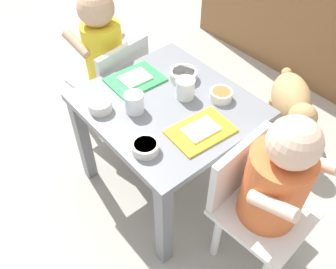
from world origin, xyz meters
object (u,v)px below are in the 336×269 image
at_px(dining_table, 168,120).
at_px(seated_child_left, 105,51).
at_px(dog, 292,102).
at_px(veggie_bowl_far, 145,147).
at_px(cereal_bowl_left_side, 221,95).
at_px(food_tray_left, 135,79).
at_px(water_cup_right, 134,103).
at_px(veggie_bowl_near, 184,75).
at_px(water_cup_left, 185,89).
at_px(food_tray_right, 201,131).
at_px(seated_child_right, 273,183).
at_px(cereal_bowl_right_side, 100,106).

xyz_separation_m(dining_table, seated_child_left, (-0.45, 0.03, 0.06)).
bearing_deg(dining_table, dog, 76.97).
height_order(veggie_bowl_far, cereal_bowl_left_side, cereal_bowl_left_side).
relative_size(food_tray_left, water_cup_right, 2.90).
distance_m(dining_table, water_cup_right, 0.17).
xyz_separation_m(seated_child_left, veggie_bowl_far, (0.58, -0.22, 0.04)).
height_order(dining_table, dog, dining_table).
bearing_deg(food_tray_left, veggie_bowl_far, -31.41).
relative_size(seated_child_left, veggie_bowl_far, 8.23).
bearing_deg(dog, veggie_bowl_near, -113.70).
height_order(water_cup_left, water_cup_right, water_cup_left).
distance_m(seated_child_left, cereal_bowl_left_side, 0.57).
xyz_separation_m(food_tray_left, veggie_bowl_far, (0.31, -0.19, 0.01)).
height_order(food_tray_left, veggie_bowl_far, veggie_bowl_far).
distance_m(food_tray_right, water_cup_left, 0.19).
distance_m(dining_table, seated_child_right, 0.45).
bearing_deg(seated_child_left, water_cup_right, -18.78).
distance_m(food_tray_left, food_tray_right, 0.36).
bearing_deg(veggie_bowl_far, dog, 88.82).
bearing_deg(food_tray_right, water_cup_left, 154.08).
bearing_deg(seated_child_left, food_tray_right, -3.38).
bearing_deg(seated_child_right, veggie_bowl_near, 167.91).
xyz_separation_m(seated_child_left, cereal_bowl_right_side, (0.33, -0.23, 0.04)).
height_order(veggie_bowl_near, veggie_bowl_far, veggie_bowl_near).
bearing_deg(seated_child_right, veggie_bowl_far, -145.49).
bearing_deg(cereal_bowl_right_side, water_cup_left, 63.55).
bearing_deg(veggie_bowl_far, seated_child_right, 34.51).
distance_m(food_tray_right, cereal_bowl_left_side, 0.19).
bearing_deg(seated_child_left, dining_table, -3.27).
bearing_deg(seated_child_left, cereal_bowl_right_side, -34.74).
bearing_deg(cereal_bowl_right_side, dining_table, 58.70).
height_order(food_tray_left, cereal_bowl_left_side, cereal_bowl_left_side).
relative_size(seated_child_right, veggie_bowl_near, 6.68).
xyz_separation_m(seated_child_right, dog, (-0.31, 0.60, -0.22)).
height_order(water_cup_right, cereal_bowl_left_side, water_cup_right).
xyz_separation_m(veggie_bowl_near, veggie_bowl_far, (0.20, -0.33, -0.00)).
xyz_separation_m(water_cup_right, cereal_bowl_left_side, (0.15, 0.27, -0.01)).
relative_size(seated_child_left, seated_child_right, 1.01).
distance_m(dog, water_cup_left, 0.64).
relative_size(seated_child_right, veggie_bowl_far, 8.15).
xyz_separation_m(seated_child_right, cereal_bowl_left_side, (-0.35, 0.13, 0.04)).
relative_size(dog, cereal_bowl_left_side, 4.52).
height_order(dining_table, cereal_bowl_left_side, cereal_bowl_left_side).
xyz_separation_m(food_tray_right, cereal_bowl_left_side, (-0.07, 0.17, 0.01)).
bearing_deg(water_cup_left, water_cup_right, -107.33).
distance_m(food_tray_left, water_cup_left, 0.21).
relative_size(food_tray_left, veggie_bowl_far, 2.38).
relative_size(seated_child_right, cereal_bowl_left_side, 8.56).
bearing_deg(food_tray_left, dining_table, 3.67).
bearing_deg(veggie_bowl_far, food_tray_left, 148.59).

